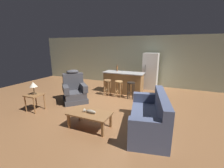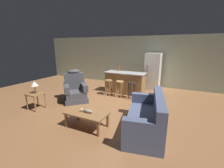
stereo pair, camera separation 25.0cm
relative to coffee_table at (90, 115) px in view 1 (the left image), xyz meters
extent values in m
plane|color=brown|center=(-0.20, 1.89, -0.36)|extent=(12.00, 12.00, 0.00)
cube|color=#9EA88E|center=(-0.20, 5.01, 0.94)|extent=(12.00, 0.05, 2.60)
cube|color=olive|center=(0.00, 0.00, 0.04)|extent=(1.10, 0.60, 0.04)
cube|color=olive|center=(-0.49, -0.24, -0.17)|extent=(0.06, 0.06, 0.38)
cube|color=olive|center=(0.49, -0.24, -0.17)|extent=(0.06, 0.06, 0.38)
cube|color=olive|center=(-0.49, 0.24, -0.17)|extent=(0.06, 0.06, 0.38)
cube|color=olive|center=(0.49, 0.24, -0.17)|extent=(0.06, 0.06, 0.38)
cube|color=#4C3823|center=(0.05, -0.01, 0.06)|extent=(0.22, 0.07, 0.01)
ellipsoid|color=#9E937F|center=(0.05, -0.01, 0.10)|extent=(0.28, 0.09, 0.09)
cone|color=#9E937F|center=(-0.12, -0.01, 0.10)|extent=(0.06, 0.10, 0.10)
cube|color=#4C5675|center=(1.39, 0.51, -0.26)|extent=(1.21, 2.03, 0.20)
cube|color=#4C5675|center=(1.39, 0.51, -0.05)|extent=(1.21, 2.03, 0.22)
cube|color=#4C5675|center=(1.71, 0.58, 0.32)|extent=(0.59, 1.90, 0.52)
cube|color=#4C5675|center=(1.57, -0.32, 0.20)|extent=(0.86, 0.37, 0.28)
cube|color=#4C5675|center=(1.22, 1.35, 0.20)|extent=(0.86, 0.37, 0.28)
cube|color=#3D3D42|center=(-1.51, 1.39, -0.27)|extent=(1.19, 1.19, 0.18)
cube|color=#3D3D42|center=(-1.51, 1.39, -0.06)|extent=(1.10, 1.10, 0.24)
cube|color=#3D3D42|center=(-1.72, 1.60, 0.38)|extent=(0.70, 0.71, 0.64)
ellipsoid|color=#3D3D42|center=(-1.72, 1.60, 0.76)|extent=(0.51, 0.51, 0.16)
cube|color=#3D3D42|center=(-1.26, 1.61, 0.19)|extent=(0.69, 0.69, 0.26)
cube|color=#3D3D42|center=(-1.73, 1.14, 0.19)|extent=(0.69, 0.69, 0.26)
cube|color=olive|center=(-2.23, 0.22, 0.18)|extent=(0.48, 0.48, 0.04)
cylinder|color=olive|center=(-2.43, 0.02, -0.10)|extent=(0.04, 0.04, 0.52)
cylinder|color=olive|center=(-2.03, 0.02, -0.10)|extent=(0.04, 0.04, 0.52)
cylinder|color=olive|center=(-2.43, 0.42, -0.10)|extent=(0.04, 0.04, 0.52)
cylinder|color=olive|center=(-2.03, 0.42, -0.10)|extent=(0.04, 0.04, 0.52)
cylinder|color=#4C3823|center=(-2.23, 0.23, 0.21)|extent=(0.14, 0.14, 0.03)
cylinder|color=#4C3823|center=(-2.23, 0.23, 0.34)|extent=(0.02, 0.02, 0.22)
cone|color=beige|center=(-2.23, 0.23, 0.53)|extent=(0.24, 0.24, 0.16)
cube|color=olive|center=(-0.20, 3.24, 0.09)|extent=(1.71, 0.63, 0.91)
cube|color=#B2B2B2|center=(-0.20, 3.24, 0.57)|extent=(1.80, 0.70, 0.04)
cylinder|color=olive|center=(-0.71, 2.61, 0.30)|extent=(0.32, 0.32, 0.04)
torus|color=olive|center=(-0.71, 2.61, -0.14)|extent=(0.23, 0.23, 0.02)
cylinder|color=olive|center=(-0.81, 2.51, -0.04)|extent=(0.04, 0.04, 0.64)
cylinder|color=olive|center=(-0.61, 2.51, -0.04)|extent=(0.04, 0.04, 0.64)
cylinder|color=olive|center=(-0.81, 2.71, -0.04)|extent=(0.04, 0.04, 0.64)
cylinder|color=olive|center=(-0.61, 2.71, -0.04)|extent=(0.04, 0.04, 0.64)
cylinder|color=#A87A47|center=(-0.19, 2.61, 0.30)|extent=(0.32, 0.32, 0.04)
torus|color=#A87A47|center=(-0.19, 2.61, -0.14)|extent=(0.23, 0.23, 0.02)
cylinder|color=#A87A47|center=(-0.29, 2.51, -0.04)|extent=(0.04, 0.04, 0.64)
cylinder|color=#A87A47|center=(-0.09, 2.51, -0.04)|extent=(0.04, 0.04, 0.64)
cylinder|color=#A87A47|center=(-0.29, 2.71, -0.04)|extent=(0.04, 0.04, 0.64)
cylinder|color=#A87A47|center=(-0.09, 2.71, -0.04)|extent=(0.04, 0.04, 0.64)
cylinder|color=black|center=(0.34, 2.61, 0.30)|extent=(0.32, 0.32, 0.04)
torus|color=black|center=(0.34, 2.61, -0.14)|extent=(0.23, 0.23, 0.02)
cylinder|color=black|center=(0.24, 2.51, -0.04)|extent=(0.04, 0.04, 0.64)
cylinder|color=black|center=(0.44, 2.51, -0.04)|extent=(0.04, 0.04, 0.64)
cylinder|color=black|center=(0.24, 2.71, -0.04)|extent=(0.04, 0.04, 0.64)
cylinder|color=black|center=(0.44, 2.71, -0.04)|extent=(0.04, 0.04, 0.64)
cube|color=white|center=(0.78, 4.44, 0.52)|extent=(0.70, 0.66, 1.76)
cylinder|color=#333338|center=(0.58, 4.09, 0.60)|extent=(0.02, 0.02, 0.50)
cylinder|color=brown|center=(-0.59, 3.41, 0.69)|extent=(0.06, 0.06, 0.21)
cylinder|color=brown|center=(-0.59, 3.41, 0.85)|extent=(0.02, 0.02, 0.09)
camera|label=1|loc=(1.94, -3.03, 1.73)|focal=24.00mm
camera|label=2|loc=(2.16, -2.93, 1.73)|focal=24.00mm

